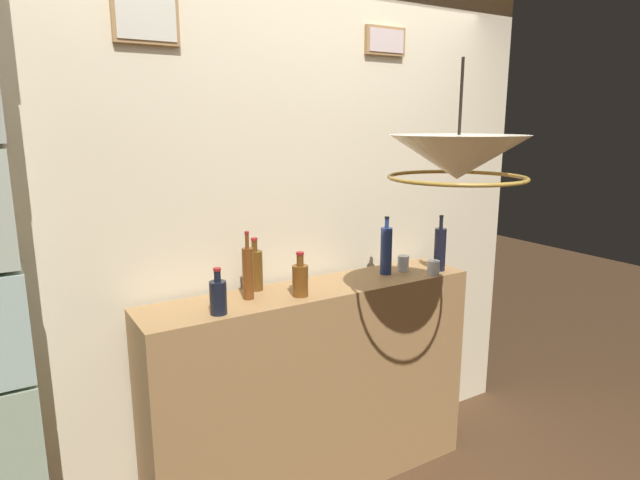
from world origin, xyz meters
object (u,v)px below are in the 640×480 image
liquor_bottle_scotch (440,249)px  glass_tumbler_rocks (433,268)px  pendant_lamp (458,159)px  liquor_bottle_port (300,279)px  liquor_bottle_sherry (248,272)px  liquor_bottle_amaro (255,269)px  liquor_bottle_mezcal (218,296)px  liquor_bottle_vermouth (386,250)px  glass_tumbler_highball (403,263)px

liquor_bottle_scotch → glass_tumbler_rocks: bearing=-152.2°
pendant_lamp → liquor_bottle_port: bearing=125.9°
liquor_bottle_sherry → liquor_bottle_amaro: liquor_bottle_sherry is taller
liquor_bottle_mezcal → glass_tumbler_rocks: 1.20m
liquor_bottle_scotch → liquor_bottle_sherry: 1.10m
liquor_bottle_vermouth → pendant_lamp: 0.85m
liquor_bottle_scotch → liquor_bottle_mezcal: bearing=-179.2°
liquor_bottle_mezcal → glass_tumbler_rocks: (1.20, -0.03, -0.04)m
liquor_bottle_port → liquor_bottle_amaro: liquor_bottle_amaro is taller
liquor_bottle_sherry → liquor_bottle_amaro: (0.09, 0.11, -0.02)m
liquor_bottle_amaro → liquor_bottle_mezcal: bearing=-140.7°
liquor_bottle_mezcal → liquor_bottle_sherry: liquor_bottle_sherry is taller
liquor_bottle_sherry → liquor_bottle_vermouth: bearing=-0.2°
liquor_bottle_scotch → liquor_bottle_sherry: liquor_bottle_sherry is taller
liquor_bottle_port → liquor_bottle_sherry: (-0.22, 0.09, 0.04)m
liquor_bottle_scotch → liquor_bottle_amaro: 1.03m
liquor_bottle_mezcal → liquor_bottle_port: size_ratio=0.96×
liquor_bottle_scotch → liquor_bottle_sherry: (-1.09, 0.10, 0.00)m
glass_tumbler_highball → pendant_lamp: pendant_lamp is taller
pendant_lamp → liquor_bottle_amaro: bearing=125.7°
glass_tumbler_rocks → glass_tumbler_highball: bearing=124.0°
glass_tumbler_rocks → liquor_bottle_sherry: bearing=171.9°
liquor_bottle_amaro → glass_tumbler_rocks: (0.92, -0.25, -0.07)m
liquor_bottle_mezcal → pendant_lamp: bearing=-32.8°
liquor_bottle_scotch → liquor_bottle_vermouth: (-0.29, 0.10, 0.01)m
liquor_bottle_port → liquor_bottle_sherry: size_ratio=0.67×
liquor_bottle_mezcal → pendant_lamp: pendant_lamp is taller
glass_tumbler_rocks → glass_tumbler_highball: (-0.09, 0.14, 0.01)m
liquor_bottle_mezcal → liquor_bottle_vermouth: liquor_bottle_vermouth is taller
glass_tumbler_rocks → pendant_lamp: pendant_lamp is taller
liquor_bottle_port → pendant_lamp: (0.40, -0.56, 0.57)m
liquor_bottle_port → liquor_bottle_amaro: bearing=125.3°
liquor_bottle_vermouth → glass_tumbler_rocks: (0.21, -0.14, -0.09)m
glass_tumbler_rocks → pendant_lamp: size_ratio=0.14×
liquor_bottle_vermouth → liquor_bottle_sherry: 0.80m
liquor_bottle_mezcal → liquor_bottle_scotch: bearing=0.8°
liquor_bottle_port → glass_tumbler_rocks: size_ratio=2.83×
liquor_bottle_vermouth → liquor_bottle_amaro: size_ratio=1.21×
liquor_bottle_mezcal → liquor_bottle_port: 0.42m
liquor_bottle_vermouth → glass_tumbler_highball: bearing=-1.7°
pendant_lamp → liquor_bottle_scotch: bearing=49.7°
liquor_bottle_sherry → glass_tumbler_highball: (0.91, -0.01, -0.08)m
liquor_bottle_scotch → liquor_bottle_vermouth: 0.31m
liquor_bottle_mezcal → glass_tumbler_highball: liquor_bottle_mezcal is taller
liquor_bottle_mezcal → liquor_bottle_vermouth: 1.00m
liquor_bottle_vermouth → liquor_bottle_sherry: bearing=179.8°
liquor_bottle_amaro → glass_tumbler_rocks: bearing=-15.3°
liquor_bottle_mezcal → liquor_bottle_sherry: 0.23m
liquor_bottle_amaro → pendant_lamp: 1.08m
liquor_bottle_mezcal → liquor_bottle_port: liquor_bottle_port is taller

